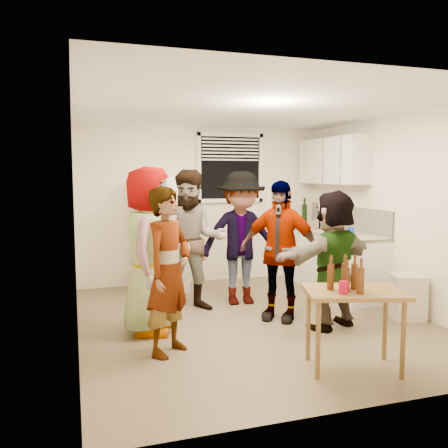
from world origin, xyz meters
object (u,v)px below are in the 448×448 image
object	(u,v)px
beer_bottle_counter	(339,234)
guest_back_left	(193,310)
guest_grey	(150,332)
serving_table	(352,369)
guest_back_right	(241,303)
blue_cup	(351,236)
beer_bottle_table	(346,291)
kettle	(321,229)
red_cup	(343,294)
guest_stripe	(169,353)
trash_bin	(407,298)
guest_black	(278,319)
wine_bottle	(304,224)
guest_orange	(332,327)
refrigerator	(162,234)

from	to	relation	value
beer_bottle_counter	guest_back_left	distance (m)	2.35
guest_grey	serving_table	bearing A→B (deg)	-114.27
guest_back_left	guest_back_right	size ratio (longest dim) A/B	1.01
blue_cup	guest_grey	world-z (taller)	blue_cup
beer_bottle_table	kettle	bearing A→B (deg)	64.61
red_cup	guest_grey	world-z (taller)	red_cup
blue_cup	guest_stripe	xyz separation A→B (m)	(-2.75, -1.16, -0.90)
guest_grey	guest_back_right	distance (m)	1.59
trash_bin	guest_black	xyz separation A→B (m)	(-1.50, 0.45, -0.25)
serving_table	wine_bottle	bearing A→B (deg)	69.15
guest_stripe	beer_bottle_table	bearing A→B (deg)	-76.88
serving_table	beer_bottle_table	xyz separation A→B (m)	(-0.09, -0.02, 0.72)
trash_bin	guest_orange	xyz separation A→B (m)	(-1.04, -0.02, -0.25)
blue_cup	guest_stripe	distance (m)	3.12
guest_stripe	trash_bin	bearing A→B (deg)	-39.73
wine_bottle	guest_black	world-z (taller)	wine_bottle
beer_bottle_counter	beer_bottle_table	bearing A→B (deg)	-119.86
kettle	guest_orange	world-z (taller)	kettle
guest_back_left	guest_black	size ratio (longest dim) A/B	1.08
guest_stripe	guest_back_right	size ratio (longest dim) A/B	0.91
guest_grey	guest_black	xyz separation A→B (m)	(1.56, -0.00, 0.00)
guest_back_left	beer_bottle_counter	bearing A→B (deg)	11.51
trash_bin	guest_black	distance (m)	1.58
guest_grey	guest_back_right	world-z (taller)	guest_back_right
refrigerator	guest_back_left	bearing A→B (deg)	-81.72
refrigerator	guest_back_right	bearing A→B (deg)	-51.39
red_cup	guest_orange	size ratio (longest dim) A/B	0.07
refrigerator	guest_grey	size ratio (longest dim) A/B	0.93
beer_bottle_table	guest_stripe	distance (m)	1.82
beer_bottle_table	red_cup	xyz separation A→B (m)	(-0.07, -0.07, 0.00)
refrigerator	serving_table	size ratio (longest dim) A/B	1.98
guest_back_left	kettle	bearing A→B (deg)	26.35
red_cup	beer_bottle_table	bearing A→B (deg)	43.19
kettle	guest_back_right	world-z (taller)	kettle
beer_bottle_table	guest_back_left	distance (m)	2.51
refrigerator	beer_bottle_counter	world-z (taller)	refrigerator
guest_grey	guest_stripe	world-z (taller)	guest_grey
refrigerator	kettle	bearing A→B (deg)	-12.62
refrigerator	beer_bottle_counter	bearing A→B (deg)	-25.79
blue_cup	trash_bin	distance (m)	1.15
guest_grey	guest_stripe	size ratio (longest dim) A/B	1.12
blue_cup	red_cup	bearing A→B (deg)	-123.88
trash_bin	beer_bottle_table	size ratio (longest dim) A/B	2.59
beer_bottle_table	guest_black	world-z (taller)	beer_bottle_table
red_cup	beer_bottle_counter	bearing A→B (deg)	59.55
guest_stripe	refrigerator	bearing A→B (deg)	36.94
guest_orange	blue_cup	bearing A→B (deg)	-150.22
red_cup	guest_black	xyz separation A→B (m)	(0.14, 1.65, -0.72)
guest_back_left	guest_black	bearing A→B (deg)	-28.30
wine_bottle	guest_back_right	bearing A→B (deg)	-140.83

